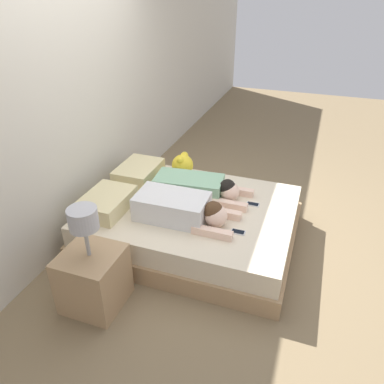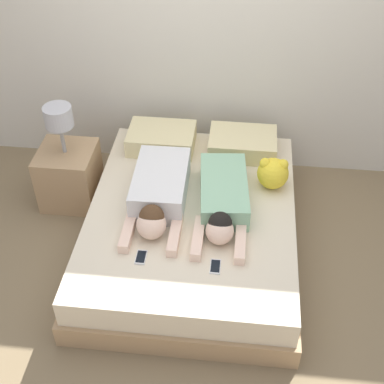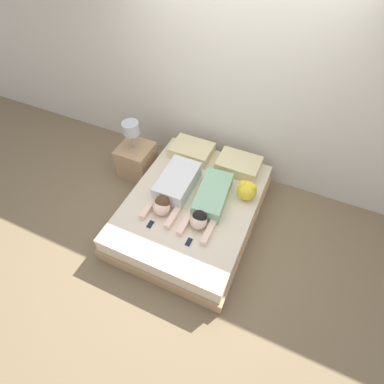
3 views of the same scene
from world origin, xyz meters
name	(u,v)px [view 2 (image 2 of 3)]	position (x,y,z in m)	size (l,w,h in m)	color
ground_plane	(192,245)	(0.00, 0.00, 0.00)	(12.00, 12.00, 0.00)	#7F6B4C
wall_back	(208,23)	(0.00, 1.13, 1.30)	(12.00, 0.06, 2.60)	beige
bed	(192,227)	(0.00, 0.00, 0.19)	(1.54, 1.97, 0.39)	tan
pillow_head_left	(162,138)	(-0.33, 0.73, 0.47)	(0.54, 0.39, 0.16)	beige
pillow_head_right	(243,144)	(0.33, 0.73, 0.47)	(0.54, 0.39, 0.16)	beige
person_left	(159,193)	(-0.24, 0.01, 0.50)	(0.39, 0.93, 0.23)	silver
person_right	(223,201)	(0.22, 0.00, 0.48)	(0.40, 0.98, 0.22)	#8CBF99
cell_phone_left	(141,257)	(-0.28, -0.52, 0.40)	(0.07, 0.12, 0.01)	silver
cell_phone_right	(215,267)	(0.21, -0.55, 0.40)	(0.07, 0.12, 0.01)	silver
plush_toy	(273,173)	(0.57, 0.31, 0.52)	(0.24, 0.24, 0.25)	yellow
nightstand	(69,172)	(-1.06, 0.44, 0.29)	(0.44, 0.44, 0.89)	tan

